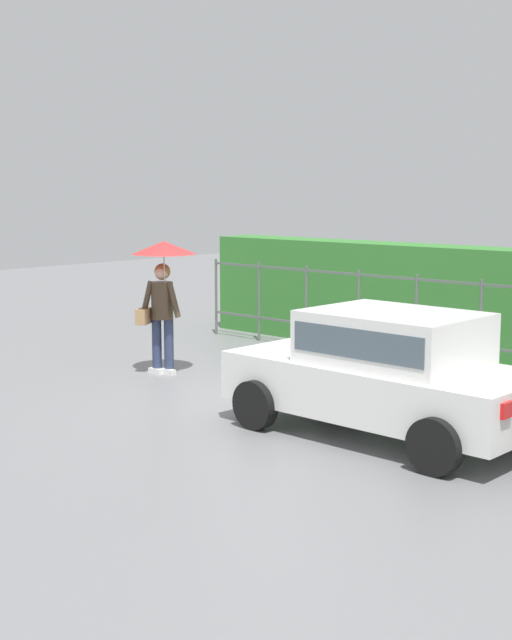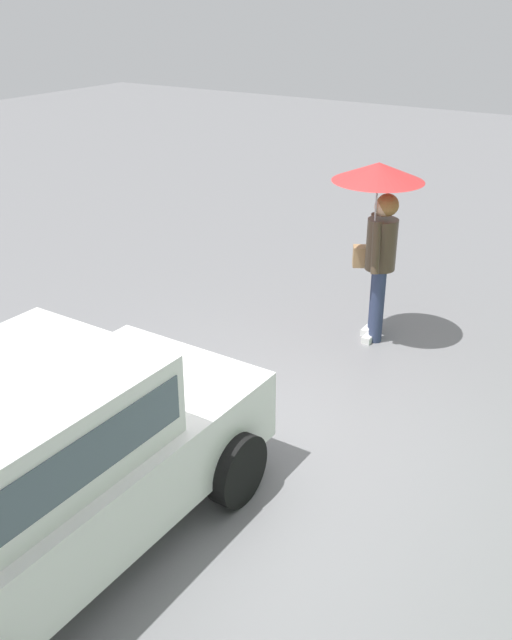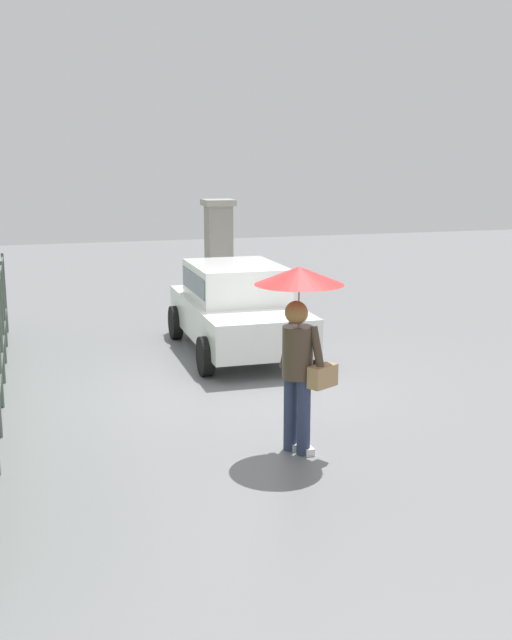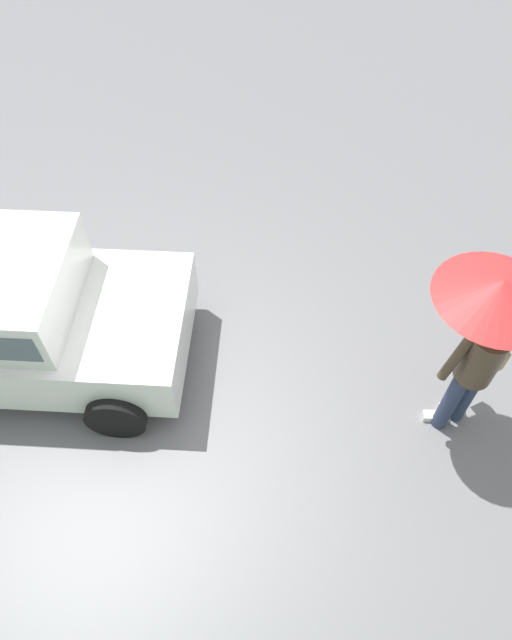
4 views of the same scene
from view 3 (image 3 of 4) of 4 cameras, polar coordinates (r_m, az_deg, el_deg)
name	(u,v)px [view 3 (image 3 of 4)]	position (r m, az deg, el deg)	size (l,w,h in m)	color
ground_plane	(238,389)	(10.94, -1.33, -5.15)	(40.00, 40.00, 0.00)	slate
car	(237,305)	(12.86, -1.44, 1.16)	(3.76, 1.90, 1.48)	white
pedestrian	(299,316)	(8.32, 3.26, 0.27)	(0.99, 0.99, 2.08)	#2D3856
gate_pillar	(219,259)	(15.35, -2.79, 4.58)	(0.60, 0.60, 2.42)	gray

